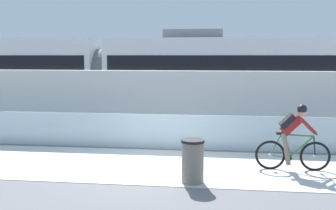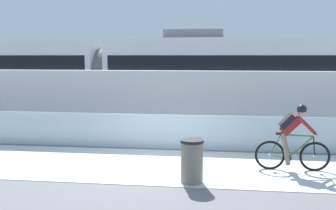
% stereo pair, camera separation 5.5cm
% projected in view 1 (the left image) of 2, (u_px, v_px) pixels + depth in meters
% --- Properties ---
extents(ground_plane, '(200.00, 200.00, 0.00)m').
position_uv_depth(ground_plane, '(155.00, 165.00, 10.00)').
color(ground_plane, slate).
extents(bike_path_deck, '(32.00, 3.20, 0.01)m').
position_uv_depth(bike_path_deck, '(155.00, 165.00, 10.00)').
color(bike_path_deck, silver).
rests_on(bike_path_deck, ground).
extents(glass_parapet, '(32.00, 0.05, 1.03)m').
position_uv_depth(glass_parapet, '(165.00, 132.00, 11.76)').
color(glass_parapet, silver).
rests_on(glass_parapet, ground).
extents(concrete_barrier_wall, '(32.00, 0.36, 2.26)m').
position_uv_depth(concrete_barrier_wall, '(172.00, 104.00, 13.45)').
color(concrete_barrier_wall, silver).
rests_on(concrete_barrier_wall, ground).
extents(tram_rail_near, '(32.00, 0.08, 0.01)m').
position_uv_depth(tram_rail_near, '(179.00, 124.00, 16.04)').
color(tram_rail_near, '#595654').
rests_on(tram_rail_near, ground).
extents(tram_rail_far, '(32.00, 0.08, 0.01)m').
position_uv_depth(tram_rail_far, '(182.00, 118.00, 17.45)').
color(tram_rail_far, '#595654').
rests_on(tram_rail_far, ground).
extents(tram, '(22.56, 2.54, 3.81)m').
position_uv_depth(tram, '(105.00, 76.00, 16.92)').
color(tram, silver).
rests_on(tram, ground).
extents(cyclist_on_bike, '(1.77, 0.58, 1.61)m').
position_uv_depth(cyclist_on_bike, '(293.00, 138.00, 9.48)').
color(cyclist_on_bike, black).
rests_on(cyclist_on_bike, ground).
extents(trash_bin, '(0.51, 0.51, 0.96)m').
position_uv_depth(trash_bin, '(193.00, 161.00, 8.58)').
color(trash_bin, slate).
rests_on(trash_bin, ground).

